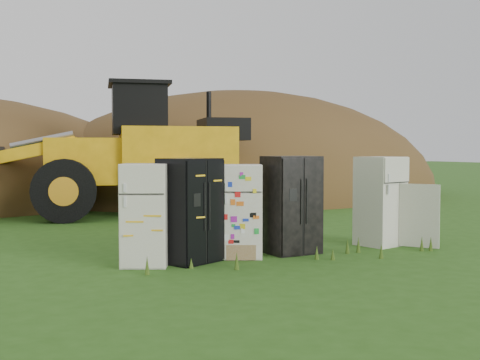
{
  "coord_description": "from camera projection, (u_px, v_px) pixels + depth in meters",
  "views": [
    {
      "loc": [
        -5.15,
        -9.41,
        1.9
      ],
      "look_at": [
        0.29,
        2.0,
        1.24
      ],
      "focal_mm": 45.0,
      "sensor_mm": 36.0,
      "label": 1
    }
  ],
  "objects": [
    {
      "name": "fridge_open_door",
      "position": [
        380.0,
        201.0,
        11.78
      ],
      "size": [
        0.94,
        0.9,
        1.74
      ],
      "primitive_type": null,
      "rotation": [
        0.0,
        0.0,
        0.25
      ],
      "color": "silver",
      "rests_on": "ground"
    },
    {
      "name": "fridge_leftmost",
      "position": [
        145.0,
        215.0,
        9.72
      ],
      "size": [
        0.95,
        0.94,
        1.65
      ],
      "primitive_type": null,
      "rotation": [
        0.0,
        0.0,
        -0.43
      ],
      "color": "silver",
      "rests_on": "ground"
    },
    {
      "name": "fridge_black_side",
      "position": [
        190.0,
        210.0,
        10.02
      ],
      "size": [
        1.12,
        1.03,
        1.74
      ],
      "primitive_type": null,
      "rotation": [
        0.0,
        0.0,
        0.43
      ],
      "color": "black",
      "rests_on": "ground"
    },
    {
      "name": "wheel_loader",
      "position": [
        105.0,
        149.0,
        16.8
      ],
      "size": [
        8.26,
        4.73,
        3.76
      ],
      "primitive_type": null,
      "rotation": [
        0.0,
        0.0,
        -0.21
      ],
      "color": "#EAA80F",
      "rests_on": "ground"
    },
    {
      "name": "fridge_sticker",
      "position": [
        241.0,
        211.0,
        10.48
      ],
      "size": [
        0.93,
        0.9,
        1.62
      ],
      "primitive_type": null,
      "rotation": [
        0.0,
        0.0,
        -0.42
      ],
      "color": "silver",
      "rests_on": "ground"
    },
    {
      "name": "ground",
      "position": [
        273.0,
        254.0,
        10.79
      ],
      "size": [
        120.0,
        120.0,
        0.0
      ],
      "primitive_type": "plane",
      "color": "#2A5416",
      "rests_on": "ground"
    },
    {
      "name": "dirt_mound_right",
      "position": [
        244.0,
        195.0,
        24.3
      ],
      "size": [
        16.87,
        12.37,
        8.4
      ],
      "primitive_type": "ellipsoid",
      "color": "#4E3519",
      "rests_on": "ground"
    },
    {
      "name": "fridge_dark_mid",
      "position": [
        291.0,
        205.0,
        10.9
      ],
      "size": [
        0.94,
        0.79,
        1.76
      ],
      "primitive_type": null,
      "rotation": [
        0.0,
        0.0,
        0.06
      ],
      "color": "black",
      "rests_on": "ground"
    }
  ]
}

